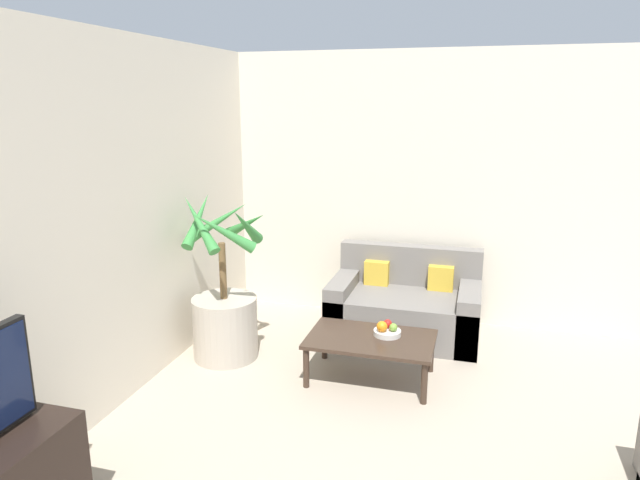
% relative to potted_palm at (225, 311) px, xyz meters
% --- Properties ---
extents(wall_back, '(8.28, 0.06, 2.70)m').
position_rel_potted_palm_xyz_m(wall_back, '(2.93, 1.44, 0.92)').
color(wall_back, beige).
rests_on(wall_back, ground_plane).
extents(potted_palm, '(0.78, 0.79, 1.47)m').
position_rel_potted_palm_xyz_m(potted_palm, '(0.00, 0.00, 0.00)').
color(potted_palm, '#ADA393').
rests_on(potted_palm, ground_plane).
extents(sofa_loveseat, '(1.40, 0.85, 0.81)m').
position_rel_potted_palm_xyz_m(sofa_loveseat, '(1.45, 0.94, -0.15)').
color(sofa_loveseat, slate).
rests_on(sofa_loveseat, ground_plane).
extents(coffee_table, '(1.01, 0.63, 0.36)m').
position_rel_potted_palm_xyz_m(coffee_table, '(1.31, -0.06, -0.11)').
color(coffee_table, '#38281E').
rests_on(coffee_table, ground_plane).
extents(fruit_bowl, '(0.22, 0.22, 0.04)m').
position_rel_potted_palm_xyz_m(fruit_bowl, '(1.43, 0.02, -0.04)').
color(fruit_bowl, beige).
rests_on(fruit_bowl, coffee_table).
extents(apple_red, '(0.07, 0.07, 0.07)m').
position_rel_potted_palm_xyz_m(apple_red, '(1.42, 0.07, 0.01)').
color(apple_red, red).
rests_on(apple_red, fruit_bowl).
extents(apple_green, '(0.07, 0.07, 0.07)m').
position_rel_potted_palm_xyz_m(apple_green, '(1.48, 0.01, 0.01)').
color(apple_green, olive).
rests_on(apple_green, fruit_bowl).
extents(orange_fruit, '(0.09, 0.09, 0.09)m').
position_rel_potted_palm_xyz_m(orange_fruit, '(1.39, -0.02, 0.02)').
color(orange_fruit, orange).
rests_on(orange_fruit, fruit_bowl).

